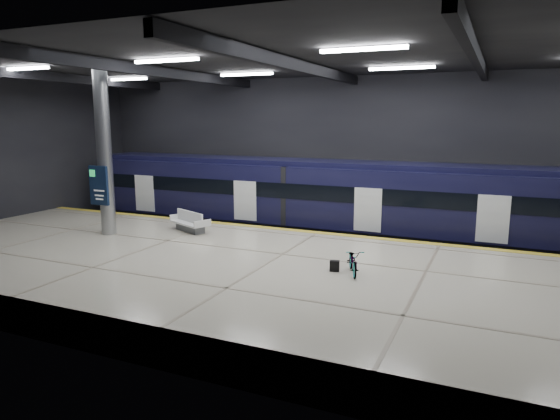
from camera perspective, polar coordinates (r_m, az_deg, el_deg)
The scene contains 10 objects.
ground at distance 19.14m, azimuth 1.50°, elevation -7.50°, with size 30.00×30.00×0.00m, color black.
room_shell at distance 18.22m, azimuth 1.58°, elevation 9.88°, with size 30.10×16.10×8.05m.
platform at distance 16.80m, azimuth -1.79°, elevation -8.11°, with size 30.00×11.00×1.10m, color beige.
safety_strip at distance 21.33m, azimuth 4.34°, elevation -2.58°, with size 30.00×0.40×0.01m, color gold.
rails at distance 24.11m, azimuth 6.52°, elevation -3.61°, with size 30.00×1.52×0.16m.
train at distance 23.54m, azimuth 8.00°, elevation 0.94°, with size 29.40×2.84×3.79m.
bench at distance 21.79m, azimuth -10.24°, elevation -1.61°, with size 2.16×1.57×0.88m.
bicycle at distance 15.79m, azimuth 8.36°, elevation -5.78°, with size 0.55×1.57×0.82m, color #99999E.
pannier_bag at distance 16.02m, azimuth 6.26°, elevation -6.37°, with size 0.30×0.18×0.35m, color black.
info_column at distance 21.81m, azimuth -19.48°, elevation 6.07°, with size 0.90×0.78×6.90m.
Camera 1 is at (6.95, -16.84, 5.87)m, focal length 32.00 mm.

